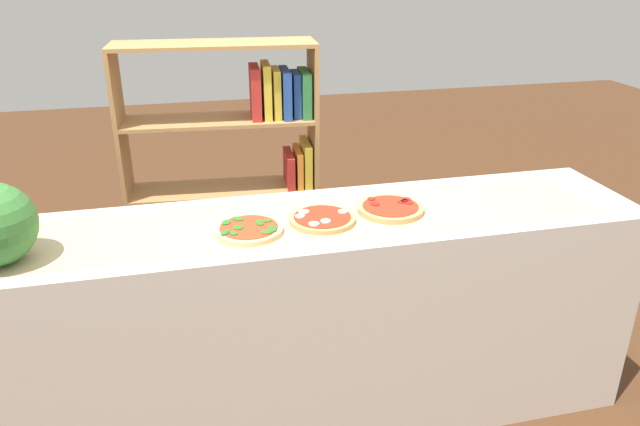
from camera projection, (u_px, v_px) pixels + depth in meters
name	position (u px, v px, depth m)	size (l,w,h in m)	color
ground_plane	(320.00, 407.00, 2.66)	(12.00, 12.00, 0.00)	#4C2D19
counter	(320.00, 319.00, 2.48)	(2.53, 0.58, 0.91)	beige
parchment_paper	(320.00, 218.00, 2.29)	(2.18, 0.42, 0.00)	tan
pizza_spinach_0	(249.00, 229.00, 2.17)	(0.25, 0.25, 0.03)	#E5C17F
pizza_mozzarella_1	(322.00, 219.00, 2.25)	(0.25, 0.25, 0.03)	tan
pizza_pepperoni_2	(390.00, 208.00, 2.34)	(0.26, 0.26, 0.03)	tan
bookshelf	(251.00, 186.00, 3.09)	(0.96, 0.35, 1.45)	#A87A47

